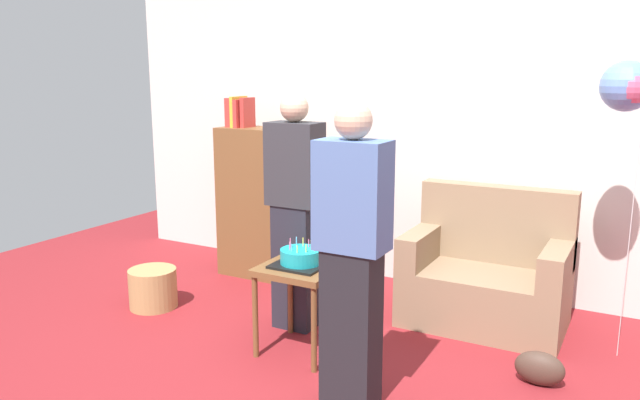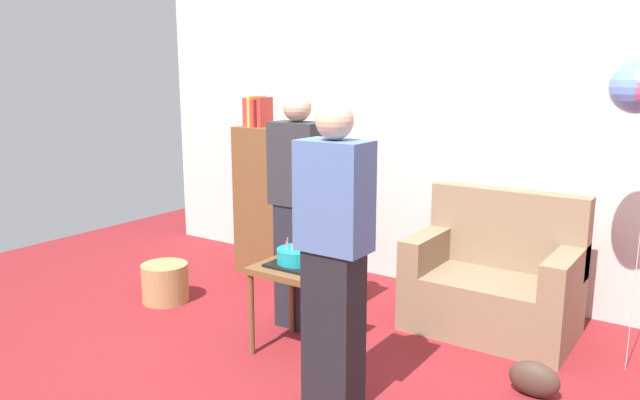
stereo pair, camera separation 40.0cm
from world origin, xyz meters
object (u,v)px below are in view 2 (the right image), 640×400
couch (494,282)px  balloon_bunch (639,87)px  birthday_cake (298,257)px  person_blowing_candles (298,211)px  person_holding_cake (334,259)px  handbag (534,379)px  wicker_basket (165,283)px  bookshelf (280,200)px  side_table (298,278)px

couch → balloon_bunch: 1.55m
birthday_cake → person_blowing_candles: size_ratio=0.20×
person_holding_cake → handbag: 1.34m
person_blowing_candles → balloon_bunch: size_ratio=0.89×
person_holding_cake → couch: bearing=-85.2°
wicker_basket → person_holding_cake: bearing=-16.4°
wicker_basket → birthday_cake: bearing=-4.6°
birthday_cake → person_blowing_candles: person_blowing_candles is taller
person_blowing_candles → wicker_basket: 1.35m
person_blowing_candles → birthday_cake: bearing=-75.3°
person_blowing_candles → handbag: person_blowing_candles is taller
wicker_basket → couch: bearing=22.1°
person_blowing_candles → balloon_bunch: 2.21m
bookshelf → balloon_bunch: (2.74, -0.19, 1.01)m
side_table → birthday_cake: size_ratio=1.80×
bookshelf → person_blowing_candles: bearing=-45.9°
wicker_basket → handbag: 2.81m
bookshelf → side_table: size_ratio=2.71×
side_table → birthday_cake: bearing=96.8°
person_holding_cake → handbag: bearing=-121.3°
person_holding_cake → wicker_basket: 2.15m
birthday_cake → person_holding_cake: size_ratio=0.20×
person_blowing_candles → person_holding_cake: bearing=-65.3°
couch → bookshelf: size_ratio=0.70×
birthday_cake → handbag: 1.54m
couch → handbag: 0.95m
birthday_cake → balloon_bunch: size_ratio=0.17×
side_table → wicker_basket: size_ratio=1.60×
side_table → birthday_cake: birthday_cake is taller
couch → wicker_basket: 2.49m
person_blowing_candles → handbag: size_ratio=5.82×
birthday_cake → handbag: bearing=11.0°
birthday_cake → person_blowing_candles: bearing=125.8°
birthday_cake → balloon_bunch: 2.23m
bookshelf → handbag: size_ratio=5.58×
birthday_cake → person_blowing_candles: (-0.23, 0.32, 0.21)m
bookshelf → handbag: bookshelf is taller
side_table → person_holding_cake: (0.57, -0.46, 0.34)m
bookshelf → wicker_basket: bearing=-107.8°
wicker_basket → handbag: (2.80, 0.16, -0.05)m
side_table → person_blowing_candles: person_blowing_candles is taller
bookshelf → birthday_cake: (1.04, -1.16, -0.04)m
person_blowing_candles → person_holding_cake: (0.81, -0.79, 0.00)m
person_blowing_candles → wicker_basket: person_blowing_candles is taller
side_table → wicker_basket: side_table is taller
handbag → balloon_bunch: (0.28, 0.69, 1.58)m
side_table → handbag: (1.42, 0.28, -0.39)m
wicker_basket → side_table: bearing=-4.6°
birthday_cake → person_blowing_candles: 0.45m
birthday_cake → wicker_basket: bearing=175.4°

